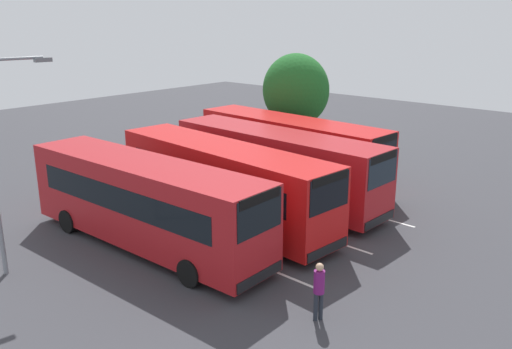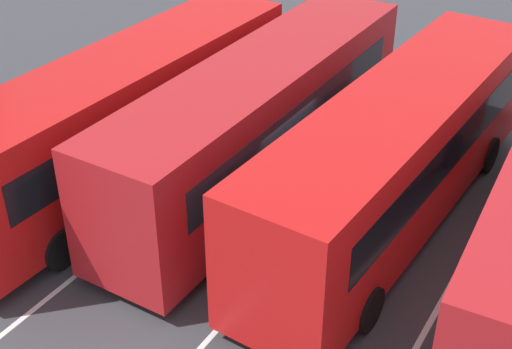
# 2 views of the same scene
# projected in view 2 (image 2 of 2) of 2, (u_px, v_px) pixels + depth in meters

# --- Properties ---
(ground_plane) EXTENTS (69.86, 69.86, 0.00)m
(ground_plane) POSITION_uv_depth(u_px,v_px,m) (317.00, 219.00, 17.01)
(ground_plane) COLOR #38383D
(bus_center_left) EXTENTS (11.28, 3.22, 3.35)m
(bus_center_left) POSITION_uv_depth(u_px,v_px,m) (398.00, 154.00, 16.01)
(bus_center_left) COLOR red
(bus_center_left) RESTS_ON ground
(bus_center_right) EXTENTS (11.21, 2.81, 3.35)m
(bus_center_right) POSITION_uv_depth(u_px,v_px,m) (261.00, 119.00, 17.46)
(bus_center_right) COLOR #AD191E
(bus_center_right) RESTS_ON ground
(bus_far_right) EXTENTS (11.25, 2.98, 3.35)m
(bus_far_right) POSITION_uv_depth(u_px,v_px,m) (126.00, 115.00, 17.62)
(bus_far_right) COLOR red
(bus_far_right) RESTS_ON ground
(lane_stripe_outer_left) EXTENTS (14.33, 0.45, 0.01)m
(lane_stripe_outer_left) POSITION_uv_depth(u_px,v_px,m) (462.00, 265.00, 15.54)
(lane_stripe_outer_left) COLOR silver
(lane_stripe_outer_left) RESTS_ON ground
(lane_stripe_inner_left) EXTENTS (14.33, 0.45, 0.01)m
(lane_stripe_inner_left) POSITION_uv_depth(u_px,v_px,m) (317.00, 219.00, 17.01)
(lane_stripe_inner_left) COLOR silver
(lane_stripe_inner_left) RESTS_ON ground
(lane_stripe_inner_right) EXTENTS (14.33, 0.45, 0.01)m
(lane_stripe_inner_right) POSITION_uv_depth(u_px,v_px,m) (196.00, 180.00, 18.48)
(lane_stripe_inner_right) COLOR silver
(lane_stripe_inner_right) RESTS_ON ground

